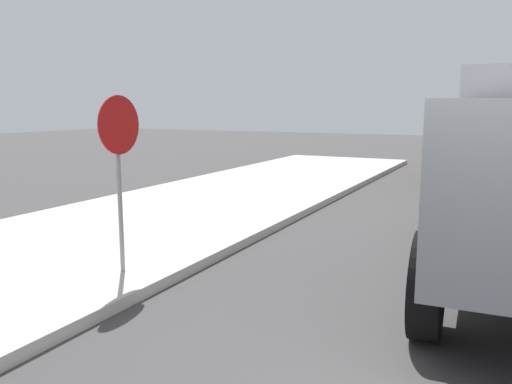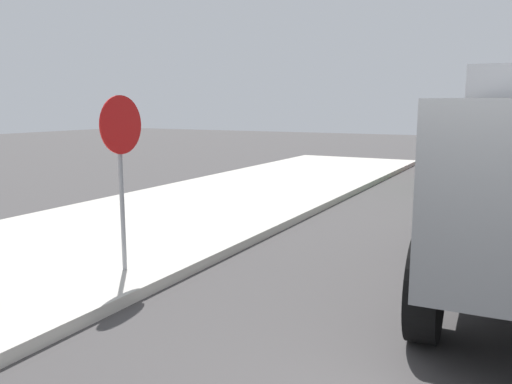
{
  "view_description": "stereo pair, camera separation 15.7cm",
  "coord_description": "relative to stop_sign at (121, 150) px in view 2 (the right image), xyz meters",
  "views": [
    {
      "loc": [
        -3.81,
        0.07,
        2.34
      ],
      "look_at": [
        1.68,
        2.82,
        1.32
      ],
      "focal_mm": 36.23,
      "sensor_mm": 36.0,
      "label": 1
    },
    {
      "loc": [
        -3.74,
        -0.07,
        2.34
      ],
      "look_at": [
        1.68,
        2.82,
        1.32
      ],
      "focal_mm": 36.23,
      "sensor_mm": 36.0,
      "label": 2
    }
  ],
  "objects": [
    {
      "name": "stop_sign",
      "position": [
        0.0,
        0.0,
        0.0
      ],
      "size": [
        0.76,
        0.08,
        2.33
      ],
      "color": "gray",
      "rests_on": "sidewalk_curb"
    }
  ]
}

